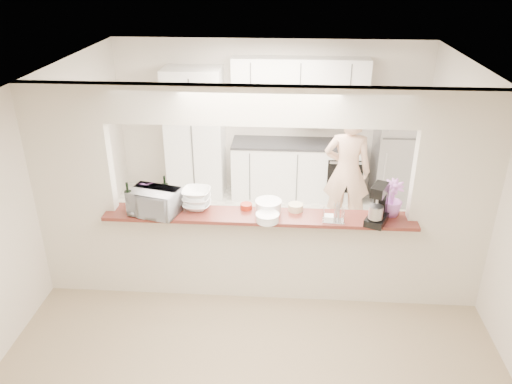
# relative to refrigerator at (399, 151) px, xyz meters

# --- Properties ---
(floor) EXTENTS (6.00, 6.00, 0.00)m
(floor) POSITION_rel_refrigerator_xyz_m (-2.05, -2.65, -0.85)
(floor) COLOR gray
(floor) RESTS_ON ground
(tile_overlay) EXTENTS (5.00, 2.90, 0.01)m
(tile_overlay) POSITION_rel_refrigerator_xyz_m (-2.05, -1.10, -0.84)
(tile_overlay) COLOR beige
(tile_overlay) RESTS_ON floor
(partition) EXTENTS (5.00, 0.15, 2.50)m
(partition) POSITION_rel_refrigerator_xyz_m (-2.05, -2.65, 0.63)
(partition) COLOR beige
(partition) RESTS_ON floor
(bar_counter) EXTENTS (3.40, 0.38, 1.09)m
(bar_counter) POSITION_rel_refrigerator_xyz_m (-2.05, -2.65, -0.27)
(bar_counter) COLOR beige
(bar_counter) RESTS_ON floor
(kitchen_cabinets) EXTENTS (3.15, 0.62, 2.25)m
(kitchen_cabinets) POSITION_rel_refrigerator_xyz_m (-2.24, 0.07, 0.12)
(kitchen_cabinets) COLOR white
(kitchen_cabinets) RESTS_ON floor
(refrigerator) EXTENTS (0.75, 0.70, 1.70)m
(refrigerator) POSITION_rel_refrigerator_xyz_m (0.00, 0.00, 0.00)
(refrigerator) COLOR #A2A2A6
(refrigerator) RESTS_ON floor
(flower_left) EXTENTS (0.38, 0.36, 0.34)m
(flower_left) POSITION_rel_refrigerator_xyz_m (-3.35, -2.60, 0.41)
(flower_left) COLOR #C568AB
(flower_left) RESTS_ON bar_counter
(wine_bottle_a) EXTENTS (0.08, 0.08, 0.38)m
(wine_bottle_a) POSITION_rel_refrigerator_xyz_m (-3.10, -2.58, 0.39)
(wine_bottle_a) COLOR black
(wine_bottle_a) RESTS_ON bar_counter
(wine_bottle_b) EXTENTS (0.08, 0.08, 0.39)m
(wine_bottle_b) POSITION_rel_refrigerator_xyz_m (-3.45, -2.80, 0.39)
(wine_bottle_b) COLOR black
(wine_bottle_b) RESTS_ON bar_counter
(toaster_oven) EXTENTS (0.58, 0.46, 0.28)m
(toaster_oven) POSITION_rel_refrigerator_xyz_m (-3.19, -2.75, 0.38)
(toaster_oven) COLOR #B5B5BA
(toaster_oven) RESTS_ON bar_counter
(serving_bowls) EXTENTS (0.33, 0.33, 0.23)m
(serving_bowls) POSITION_rel_refrigerator_xyz_m (-2.75, -2.60, 0.36)
(serving_bowls) COLOR white
(serving_bowls) RESTS_ON bar_counter
(plate_stack_a) EXTENTS (0.29, 0.29, 0.13)m
(plate_stack_a) POSITION_rel_refrigerator_xyz_m (-1.95, -2.62, 0.31)
(plate_stack_a) COLOR white
(plate_stack_a) RESTS_ON bar_counter
(plate_stack_b) EXTENTS (0.25, 0.25, 0.09)m
(plate_stack_b) POSITION_rel_refrigerator_xyz_m (-1.95, -2.84, 0.28)
(plate_stack_b) COLOR white
(plate_stack_b) RESTS_ON bar_counter
(red_bowl) EXTENTS (0.13, 0.13, 0.06)m
(red_bowl) POSITION_rel_refrigerator_xyz_m (-2.20, -2.57, 0.27)
(red_bowl) COLOR maroon
(red_bowl) RESTS_ON bar_counter
(tan_bowl) EXTENTS (0.17, 0.17, 0.08)m
(tan_bowl) POSITION_rel_refrigerator_xyz_m (-1.65, -2.57, 0.28)
(tan_bowl) COLOR #C1B488
(tan_bowl) RESTS_ON bar_counter
(utensil_caddy) EXTENTS (0.24, 0.15, 0.22)m
(utensil_caddy) POSITION_rel_refrigerator_xyz_m (-1.25, -2.80, 0.33)
(utensil_caddy) COLOR silver
(utensil_caddy) RESTS_ON bar_counter
(stand_mixer) EXTENTS (0.30, 0.35, 0.45)m
(stand_mixer) POSITION_rel_refrigerator_xyz_m (-0.79, -2.79, 0.44)
(stand_mixer) COLOR black
(stand_mixer) RESTS_ON bar_counter
(flower_right) EXTENTS (0.23, 0.23, 0.41)m
(flower_right) POSITION_rel_refrigerator_xyz_m (-0.62, -2.60, 0.44)
(flower_right) COLOR #BE66BA
(flower_right) RESTS_ON bar_counter
(person) EXTENTS (0.69, 0.49, 1.80)m
(person) POSITION_rel_refrigerator_xyz_m (-0.92, -1.01, 0.05)
(person) COLOR #DEAF90
(person) RESTS_ON floor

